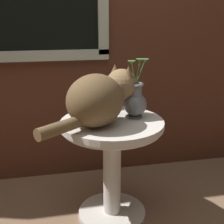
# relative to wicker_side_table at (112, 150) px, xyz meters

# --- Properties ---
(wicker_side_table) EXTENTS (0.58, 0.58, 0.61)m
(wicker_side_table) POSITION_rel_wicker_side_table_xyz_m (0.00, 0.00, 0.00)
(wicker_side_table) COLOR silver
(wicker_side_table) RESTS_ON ground_plane
(cat) EXTENTS (0.57, 0.46, 0.30)m
(cat) POSITION_rel_wicker_side_table_xyz_m (-0.07, -0.04, 0.32)
(cat) COLOR brown
(cat) RESTS_ON wicker_side_table
(pewter_vase_with_ivy) EXTENTS (0.13, 0.13, 0.34)m
(pewter_vase_with_ivy) POSITION_rel_wicker_side_table_xyz_m (0.14, 0.03, 0.28)
(pewter_vase_with_ivy) COLOR slate
(pewter_vase_with_ivy) RESTS_ON wicker_side_table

